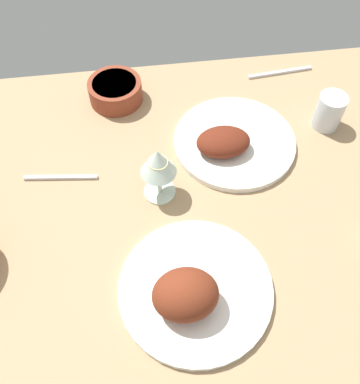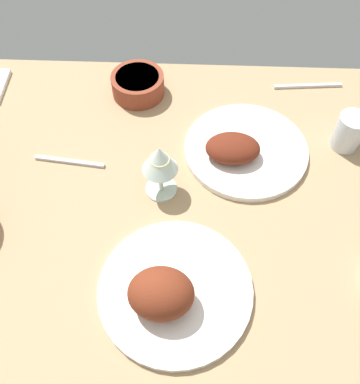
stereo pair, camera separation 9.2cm
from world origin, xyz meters
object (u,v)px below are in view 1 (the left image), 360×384
Objects in this scene: plate_center_main at (191,291)px; bowl_pasta at (115,90)px; water_tumbler at (329,111)px; spoon_loose at (61,177)px; plate_far_side at (231,142)px; fork_loose at (280,72)px; wine_glass at (158,164)px.

plate_center_main is 2.16× the size of bowl_pasta.
water_tumbler is 65.21cm from spoon_loose.
bowl_pasta is at bearing -37.43° from plate_far_side.
bowl_pasta is at bearing 0.20° from fork_loose.
wine_glass reaches higher than fork_loose.
wine_glass is 24.73cm from spoon_loose.
plate_center_main reaches higher than plate_far_side.
plate_far_side is 1.60× the size of fork_loose.
water_tumbler is at bearing 13.98° from spoon_loose.
plate_far_side is at bearing 9.49° from water_tumbler.
plate_center_main reaches higher than spoon_loose.
fork_loose and spoon_loose have the same top height.
plate_center_main is 2.09× the size of wine_glass.
water_tumbler is at bearing -134.82° from plate_center_main.
fork_loose is at bearing -119.41° from plate_center_main.
plate_center_main is 56.21cm from water_tumbler.
plate_center_main is at bearing -45.02° from spoon_loose.
plate_center_main is at bearing 67.27° from plate_far_side.
plate_far_side is at bearing 12.59° from spoon_loose.
plate_far_side is at bearing 142.57° from bowl_pasta.
fork_loose is (-44.94, -4.18, -2.63)cm from bowl_pasta.
water_tumbler is at bearing 101.12° from fork_loose.
fork_loose is (-33.77, -59.92, -2.56)cm from plate_center_main.
bowl_pasta is (26.14, -20.01, 1.21)cm from plate_far_side.
plate_center_main is at bearing 55.49° from fork_loose.
plate_center_main reaches higher than bowl_pasta.
fork_loose is at bearing 32.44° from spoon_loose.
plate_center_main is 1.61× the size of fork_loose.
water_tumbler is (-39.61, -39.85, 1.48)cm from plate_center_main.
water_tumbler is at bearing -170.51° from plate_far_side.
bowl_pasta is (11.17, -55.74, 0.07)cm from plate_center_main.
plate_far_side is 3.26× the size of water_tumbler.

